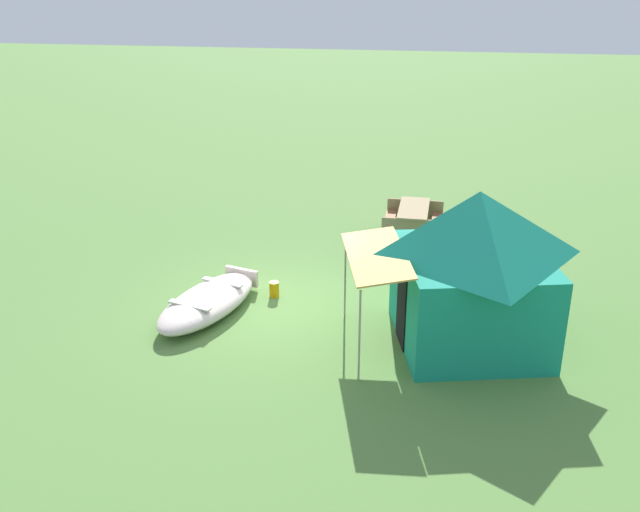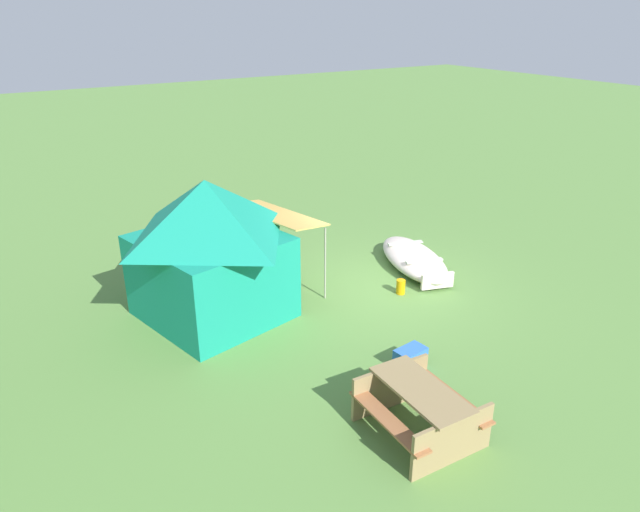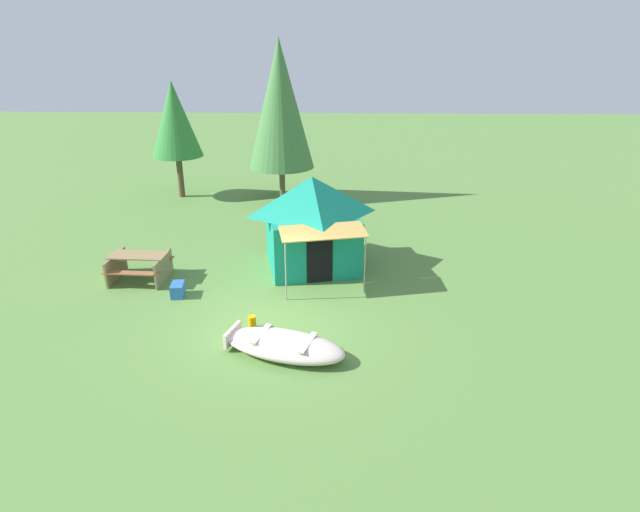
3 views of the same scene
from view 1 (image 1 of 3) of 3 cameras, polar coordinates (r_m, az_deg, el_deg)
The scene contains 6 objects.
ground_plane at distance 14.71m, azimuth -2.78°, elevation -4.07°, with size 80.00×80.00×0.00m, color #58843D.
beached_rowboat at distance 14.57m, azimuth -8.75°, elevation -3.52°, with size 3.08×1.98×0.47m.
canvas_cabin_tent at distance 13.13m, azimuth 11.85°, elevation -0.82°, with size 3.34×4.05×2.88m.
picnic_table at distance 18.17m, azimuth 7.27°, elevation 2.85°, with size 1.69×1.48×0.80m.
cooler_box at distance 17.00m, azimuth 3.62°, elevation 0.46°, with size 0.56×0.34×0.37m, color blue.
fuel_can at distance 15.12m, azimuth -3.58°, elevation -2.61°, with size 0.20×0.20×0.33m, color orange.
Camera 1 is at (12.85, 2.59, 6.67)m, focal length 41.09 mm.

